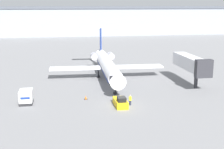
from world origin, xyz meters
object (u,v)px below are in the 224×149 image
worker_near_tug (130,100)px  traffic_cone_left (86,97)px  airplane_main (107,64)px  luggage_cart (26,97)px  pushback_tug (120,102)px  jet_bridge (191,63)px

worker_near_tug → traffic_cone_left: 8.20m
airplane_main → luggage_cart: 22.69m
luggage_cart → worker_near_tug: size_ratio=1.80×
worker_near_tug → traffic_cone_left: (-6.86, 4.46, -0.57)m
pushback_tug → worker_near_tug: 1.66m
worker_near_tug → airplane_main: bearing=92.2°
airplane_main → jet_bridge: size_ratio=2.39×
airplane_main → pushback_tug: 20.01m
airplane_main → worker_near_tug: airplane_main is taller
jet_bridge → traffic_cone_left: bearing=-163.7°
worker_near_tug → traffic_cone_left: size_ratio=2.50×
luggage_cart → traffic_cone_left: size_ratio=4.50×
pushback_tug → luggage_cart: (-15.15, 3.90, 0.51)m
worker_near_tug → jet_bridge: (15.12, 10.90, 3.56)m
pushback_tug → traffic_cone_left: (-5.22, 4.60, -0.32)m
pushback_tug → worker_near_tug: pushback_tug is taller
luggage_cart → jet_bridge: 32.87m
luggage_cart → worker_near_tug: (16.79, -3.76, -0.26)m
luggage_cart → pushback_tug: bearing=-14.4°
traffic_cone_left → jet_bridge: bearing=16.3°
pushback_tug → jet_bridge: jet_bridge is taller
luggage_cart → worker_near_tug: bearing=-12.6°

